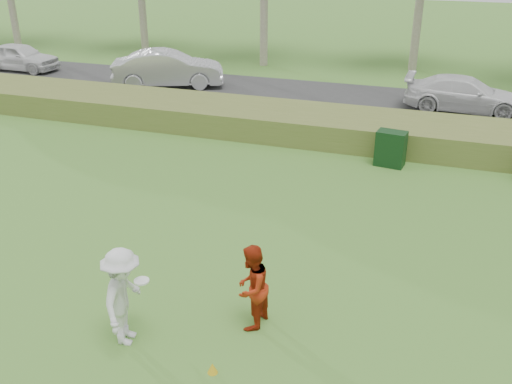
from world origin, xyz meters
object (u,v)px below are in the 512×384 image
(car_left, at_px, (20,57))
(car_right, at_px, (465,94))
(cone_yellow, at_px, (212,368))
(car_mid, at_px, (168,69))
(player_white, at_px, (124,297))
(utility_cabinet, at_px, (391,149))
(player_red, at_px, (251,287))

(car_left, distance_m, car_right, 22.45)
(cone_yellow, bearing_deg, car_mid, 118.78)
(car_mid, bearing_deg, cone_yellow, -174.08)
(player_white, relative_size, car_mid, 0.37)
(utility_cabinet, bearing_deg, car_mid, 156.94)
(car_left, bearing_deg, utility_cabinet, -109.42)
(player_white, bearing_deg, car_mid, 14.00)
(car_mid, distance_m, car_right, 13.40)
(player_white, xyz_separation_m, car_mid, (-7.69, 17.00, -0.04))
(player_white, relative_size, player_red, 1.12)
(car_left, xyz_separation_m, car_right, (22.45, -0.35, -0.02))
(player_red, xyz_separation_m, car_right, (3.69, 16.12, -0.09))
(player_white, xyz_separation_m, car_right, (5.70, 17.27, -0.19))
(utility_cabinet, bearing_deg, player_white, -101.10)
(player_red, relative_size, car_right, 0.35)
(player_red, height_order, car_right, player_red)
(utility_cabinet, height_order, car_right, car_right)
(player_white, distance_m, cone_yellow, 2.02)
(car_mid, bearing_deg, car_right, -111.71)
(cone_yellow, bearing_deg, car_left, 136.01)
(player_red, height_order, cone_yellow, player_red)
(player_white, distance_m, utility_cabinet, 10.89)
(cone_yellow, height_order, car_mid, car_mid)
(player_red, distance_m, car_mid, 18.59)
(player_white, xyz_separation_m, player_red, (2.01, 1.15, -0.10))
(cone_yellow, xyz_separation_m, utility_cabinet, (1.72, 10.60, 0.47))
(player_red, distance_m, car_left, 24.96)
(utility_cabinet, height_order, car_left, car_left)
(player_white, bearing_deg, car_left, 33.20)
(player_red, relative_size, utility_cabinet, 1.50)
(player_white, bearing_deg, car_right, -28.61)
(cone_yellow, relative_size, car_left, 0.05)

